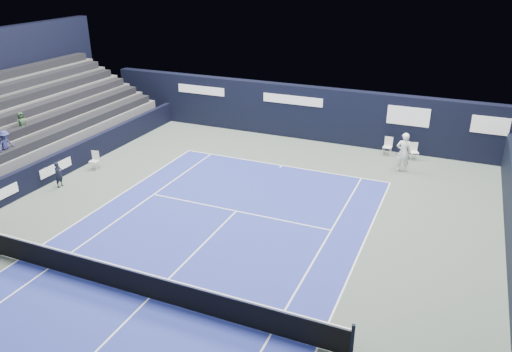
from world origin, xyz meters
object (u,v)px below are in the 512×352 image
at_px(folding_chair_back_a, 388,145).
at_px(folding_chair_back_b, 414,150).
at_px(tennis_net, 148,285).
at_px(tennis_player, 403,152).
at_px(line_judge_chair, 95,159).

relative_size(folding_chair_back_a, folding_chair_back_b, 1.08).
bearing_deg(folding_chair_back_a, tennis_net, -103.38).
xyz_separation_m(folding_chair_back_b, tennis_player, (-0.34, -1.84, 0.48)).
bearing_deg(folding_chair_back_a, line_judge_chair, -146.25).
bearing_deg(tennis_player, folding_chair_back_b, 79.67).
relative_size(folding_chair_back_b, tennis_player, 0.46).
distance_m(folding_chair_back_a, tennis_player, 2.28).
distance_m(folding_chair_back_b, tennis_player, 1.93).
xyz_separation_m(folding_chair_back_a, tennis_net, (-4.70, -15.60, -0.05)).
height_order(line_judge_chair, tennis_net, tennis_net).
relative_size(tennis_net, tennis_player, 6.47).
bearing_deg(tennis_net, folding_chair_back_a, 73.25).
bearing_deg(folding_chair_back_b, folding_chair_back_a, 151.51).
xyz_separation_m(folding_chair_back_b, line_judge_chair, (-14.63, -7.63, -0.00)).
relative_size(folding_chair_back_a, tennis_player, 0.50).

